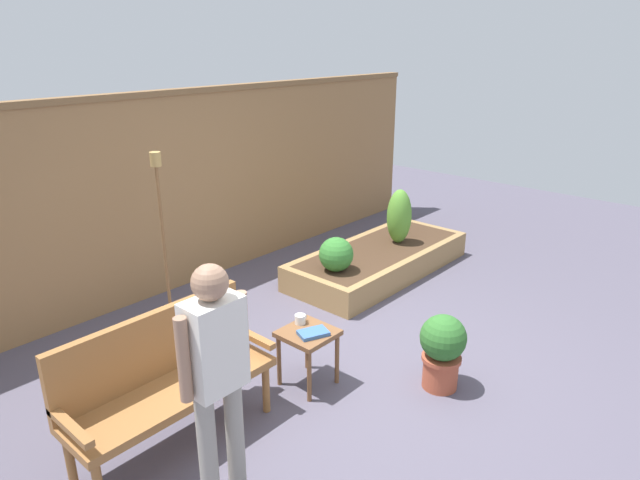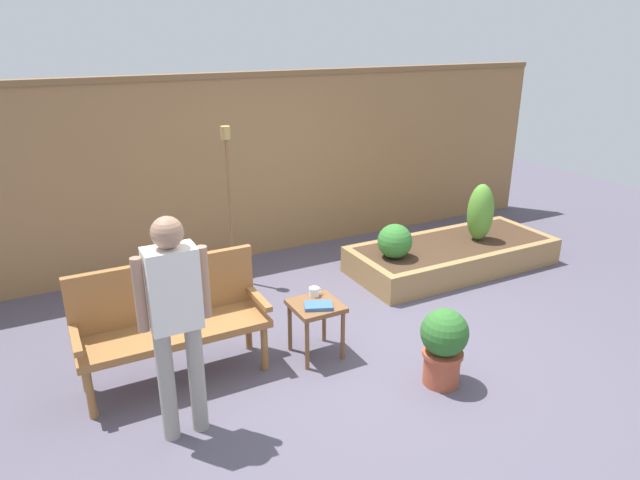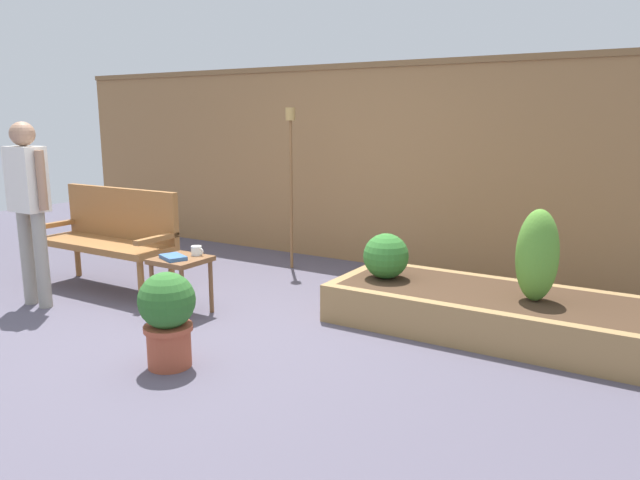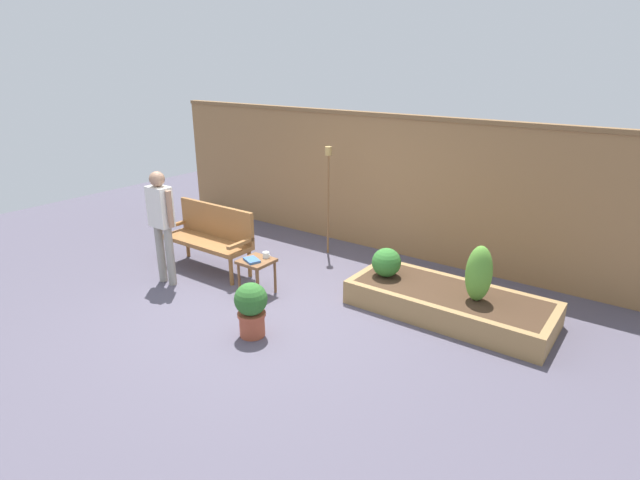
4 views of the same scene
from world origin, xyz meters
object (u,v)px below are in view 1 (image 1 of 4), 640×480
shrub_far_corner (399,216)px  cup_on_table (300,319)px  side_table (308,340)px  potted_boxwood (442,348)px  garden_bench (164,372)px  tiki_torch (161,209)px  shrub_near_bench (336,254)px  person_by_bench (216,370)px  book_on_table (313,333)px

shrub_far_corner → cup_on_table: bearing=-163.2°
side_table → shrub_far_corner: size_ratio=0.72×
cup_on_table → potted_boxwood: (0.62, -0.95, -0.17)m
side_table → potted_boxwood: (0.67, -0.82, -0.05)m
garden_bench → tiki_torch: bearing=55.7°
shrub_near_bench → person_by_bench: person_by_bench is taller
book_on_table → tiki_torch: bearing=115.6°
potted_boxwood → person_by_bench: size_ratio=0.40×
garden_bench → book_on_table: (1.12, -0.34, -0.05)m
book_on_table → shrub_near_bench: (1.42, 0.96, -0.01)m
potted_boxwood → tiki_torch: (-0.78, 2.58, 0.81)m
shrub_near_bench → tiki_torch: size_ratio=0.22×
person_by_bench → shrub_far_corner: bearing=19.6°
cup_on_table → person_by_bench: 1.49m
book_on_table → person_by_bench: (-1.23, -0.40, 0.44)m
potted_boxwood → side_table: bearing=129.5°
potted_boxwood → shrub_near_bench: size_ratio=1.70×
side_table → book_on_table: size_ratio=2.12×
side_table → cup_on_table: bearing=67.8°
person_by_bench → book_on_table: bearing=18.0°
cup_on_table → shrub_near_bench: size_ratio=0.32×
side_table → cup_on_table: cup_on_table is taller
book_on_table → potted_boxwood: size_ratio=0.36×
side_table → cup_on_table: size_ratio=4.04×
cup_on_table → potted_boxwood: potted_boxwood is taller
garden_bench → book_on_table: 1.17m
potted_boxwood → cup_on_table: bearing=123.1°
garden_bench → cup_on_table: bearing=-6.6°
book_on_table → potted_boxwood: bearing=-24.9°
shrub_far_corner → person_by_bench: size_ratio=0.43×
garden_bench → potted_boxwood: 2.12m
potted_boxwood → tiki_torch: bearing=106.9°
book_on_table → potted_boxwood: (0.69, -0.75, -0.14)m
cup_on_table → garden_bench: bearing=173.4°
cup_on_table → shrub_near_bench: bearing=29.4°
potted_boxwood → shrub_near_bench: 1.87m
side_table → cup_on_table: (0.05, 0.13, 0.12)m
shrub_near_bench → shrub_far_corner: shrub_far_corner is taller
shrub_near_bench → potted_boxwood: bearing=-113.1°
garden_bench → shrub_far_corner: (3.71, 0.63, 0.09)m
shrub_far_corner → potted_boxwood: bearing=-138.1°
garden_bench → cup_on_table: garden_bench is taller
cup_on_table → book_on_table: (-0.07, -0.20, -0.02)m
cup_on_table → tiki_torch: bearing=95.7°
cup_on_table → tiki_torch: 1.76m
cup_on_table → potted_boxwood: bearing=-56.9°
person_by_bench → tiki_torch: bearing=63.1°
side_table → person_by_bench: (-1.24, -0.47, 0.54)m
garden_bench → shrub_far_corner: 3.77m
person_by_bench → cup_on_table: bearing=24.9°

